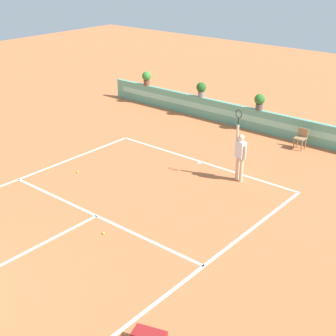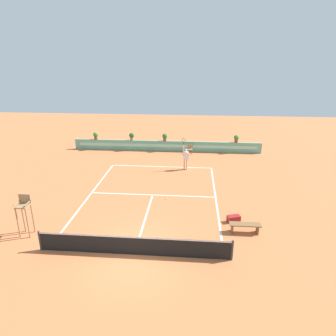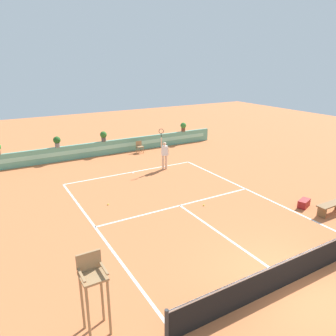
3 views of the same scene
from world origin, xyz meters
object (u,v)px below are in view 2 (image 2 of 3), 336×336
(gear_bag, at_px, (234,219))
(tennis_ball_near_baseline, at_px, (116,183))
(bench_courtside, at_px, (245,226))
(tennis_player, at_px, (186,157))
(tennis_ball_mid_court, at_px, (166,199))
(potted_plant_centre, at_px, (165,137))
(potted_plant_far_right, at_px, (236,138))
(umpire_chair, at_px, (24,210))
(ball_kid_chair, at_px, (190,149))
(potted_plant_far_left, at_px, (96,135))
(potted_plant_left, at_px, (132,136))

(gear_bag, bearing_deg, tennis_ball_near_baseline, 148.60)
(bench_courtside, relative_size, tennis_player, 0.62)
(tennis_ball_near_baseline, bearing_deg, bench_courtside, -35.28)
(tennis_ball_mid_court, height_order, potted_plant_centre, potted_plant_centre)
(potted_plant_far_right, bearing_deg, umpire_chair, -129.15)
(umpire_chair, bearing_deg, potted_plant_centre, 69.76)
(potted_plant_centre, height_order, potted_plant_far_right, same)
(umpire_chair, relative_size, bench_courtside, 1.34)
(ball_kid_chair, bearing_deg, potted_plant_centre, 163.40)
(tennis_player, relative_size, potted_plant_centre, 3.57)
(umpire_chair, distance_m, potted_plant_far_right, 19.51)
(umpire_chair, distance_m, gear_bag, 10.89)
(bench_courtside, bearing_deg, potted_plant_far_left, 131.00)
(potted_plant_far_right, bearing_deg, gear_bag, -97.43)
(ball_kid_chair, distance_m, potted_plant_far_left, 9.29)
(potted_plant_far_right, bearing_deg, bench_courtside, -95.13)
(potted_plant_centre, xyz_separation_m, potted_plant_far_left, (-6.76, 0.00, 0.00))
(ball_kid_chair, height_order, potted_plant_far_right, potted_plant_far_right)
(umpire_chair, height_order, ball_kid_chair, umpire_chair)
(gear_bag, height_order, potted_plant_left, potted_plant_left)
(gear_bag, relative_size, tennis_ball_mid_court, 10.29)
(tennis_player, relative_size, tennis_ball_near_baseline, 38.01)
(tennis_player, relative_size, tennis_ball_mid_court, 38.01)
(ball_kid_chair, distance_m, tennis_ball_near_baseline, 9.16)
(bench_courtside, bearing_deg, tennis_ball_mid_court, 141.50)
(gear_bag, bearing_deg, umpire_chair, -168.71)
(tennis_player, distance_m, tennis_ball_near_baseline, 5.98)
(potted_plant_left, bearing_deg, ball_kid_chair, -7.37)
(tennis_ball_mid_court, distance_m, potted_plant_far_right, 12.07)
(potted_plant_far_left, bearing_deg, potted_plant_far_right, 0.00)
(ball_kid_chair, xyz_separation_m, potted_plant_far_left, (-9.21, 0.73, 0.93))
(ball_kid_chair, relative_size, bench_courtside, 0.53)
(potted_plant_centre, height_order, potted_plant_far_left, same)
(tennis_ball_near_baseline, relative_size, potted_plant_far_left, 0.09)
(tennis_ball_near_baseline, xyz_separation_m, potted_plant_centre, (2.76, 8.24, 1.38))
(potted_plant_left, bearing_deg, umpire_chair, -98.92)
(ball_kid_chair, relative_size, potted_plant_far_left, 1.17)
(tennis_ball_mid_court, distance_m, potted_plant_far_left, 13.25)
(potted_plant_far_left, height_order, potted_plant_far_right, same)
(potted_plant_far_right, bearing_deg, potted_plant_left, 180.00)
(potted_plant_centre, relative_size, potted_plant_far_right, 1.00)
(bench_courtside, bearing_deg, tennis_ball_near_baseline, 144.72)
(tennis_player, height_order, potted_plant_centre, tennis_player)
(bench_courtside, distance_m, potted_plant_far_left, 18.67)
(potted_plant_far_right, bearing_deg, tennis_ball_near_baseline, -139.04)
(potted_plant_centre, bearing_deg, bench_courtside, -68.74)
(tennis_player, height_order, potted_plant_left, tennis_player)
(tennis_ball_near_baseline, bearing_deg, gear_bag, -31.40)
(bench_courtside, height_order, potted_plant_centre, potted_plant_centre)
(tennis_ball_mid_court, distance_m, potted_plant_left, 11.50)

